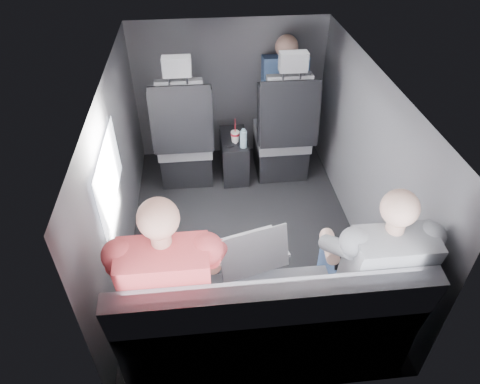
{
  "coord_description": "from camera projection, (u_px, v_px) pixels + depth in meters",
  "views": [
    {
      "loc": [
        -0.3,
        -2.5,
        2.46
      ],
      "look_at": [
        -0.04,
        -0.05,
        0.5
      ],
      "focal_mm": 32.0,
      "sensor_mm": 36.0,
      "label": 1
    }
  ],
  "objects": [
    {
      "name": "water_bottle",
      "position": [
        243.0,
        139.0,
        3.76
      ],
      "size": [
        0.06,
        0.06,
        0.18
      ],
      "color": "#A1BBDA",
      "rests_on": "center_console"
    },
    {
      "name": "front_seat_left",
      "position": [
        185.0,
        143.0,
        3.87
      ],
      "size": [
        0.52,
        0.58,
        1.26
      ],
      "color": "black",
      "rests_on": "floor"
    },
    {
      "name": "center_console",
      "position": [
        234.0,
        156.0,
        4.06
      ],
      "size": [
        0.24,
        0.48,
        0.41
      ],
      "color": "black",
      "rests_on": "floor"
    },
    {
      "name": "side_window",
      "position": [
        109.0,
        175.0,
        2.64
      ],
      "size": [
        0.02,
        0.75,
        0.42
      ],
      "primitive_type": "cube",
      "color": "white",
      "rests_on": "panel_left"
    },
    {
      "name": "seatbelt",
      "position": [
        290.0,
        107.0,
        3.56
      ],
      "size": [
        0.35,
        0.11,
        0.59
      ],
      "primitive_type": "cube",
      "rotation": [
        -0.14,
        0.49,
        0.0
      ],
      "color": "black",
      "rests_on": "front_seat_right"
    },
    {
      "name": "ceiling",
      "position": [
        246.0,
        80.0,
        2.66
      ],
      "size": [
        2.6,
        2.6,
        0.0
      ],
      "primitive_type": "plane",
      "rotation": [
        3.14,
        0.0,
        0.0
      ],
      "color": "#B2B2AD",
      "rests_on": "panel_back"
    },
    {
      "name": "laptop_white",
      "position": [
        168.0,
        256.0,
        2.47
      ],
      "size": [
        0.33,
        0.31,
        0.24
      ],
      "color": "silver",
      "rests_on": "passenger_rear_left"
    },
    {
      "name": "passenger_front_right",
      "position": [
        284.0,
        90.0,
        3.93
      ],
      "size": [
        0.4,
        0.4,
        0.82
      ],
      "color": "navy",
      "rests_on": "front_seat_right"
    },
    {
      "name": "front_seat_right",
      "position": [
        283.0,
        137.0,
        3.94
      ],
      "size": [
        0.52,
        0.58,
        1.26
      ],
      "color": "black",
      "rests_on": "floor"
    },
    {
      "name": "laptop_black",
      "position": [
        355.0,
        251.0,
        2.5
      ],
      "size": [
        0.3,
        0.27,
        0.21
      ],
      "color": "black",
      "rests_on": "passenger_rear_right"
    },
    {
      "name": "passenger_rear_right",
      "position": [
        371.0,
        266.0,
        2.4
      ],
      "size": [
        0.52,
        0.63,
        1.25
      ],
      "color": "navy",
      "rests_on": "rear_bench"
    },
    {
      "name": "panel_right",
      "position": [
        366.0,
        161.0,
        3.15
      ],
      "size": [
        0.02,
        2.6,
        1.35
      ],
      "primitive_type": "cube",
      "color": "#56565B",
      "rests_on": "floor"
    },
    {
      "name": "panel_left",
      "position": [
        118.0,
        176.0,
        3.01
      ],
      "size": [
        0.02,
        2.6,
        1.35
      ],
      "primitive_type": "cube",
      "color": "#56565B",
      "rests_on": "floor"
    },
    {
      "name": "soda_cup",
      "position": [
        235.0,
        136.0,
        3.84
      ],
      "size": [
        0.08,
        0.08,
        0.24
      ],
      "color": "white",
      "rests_on": "center_console"
    },
    {
      "name": "laptop_silver",
      "position": [
        252.0,
        250.0,
        2.49
      ],
      "size": [
        0.46,
        0.45,
        0.28
      ],
      "color": "#ABACB0",
      "rests_on": "rear_bench"
    },
    {
      "name": "rear_bench",
      "position": [
        265.0,
        325.0,
        2.48
      ],
      "size": [
        1.6,
        0.57,
        0.92
      ],
      "color": "slate",
      "rests_on": "floor"
    },
    {
      "name": "panel_back",
      "position": [
        275.0,
        323.0,
        2.07
      ],
      "size": [
        1.8,
        0.02,
        1.35
      ],
      "primitive_type": "cube",
      "color": "#56565B",
      "rests_on": "floor"
    },
    {
      "name": "passenger_rear_left",
      "position": [
        171.0,
        281.0,
        2.3
      ],
      "size": [
        0.55,
        0.66,
        1.29
      ],
      "color": "#303034",
      "rests_on": "rear_bench"
    },
    {
      "name": "panel_front",
      "position": [
        230.0,
        90.0,
        4.09
      ],
      "size": [
        1.8,
        0.02,
        1.35
      ],
      "primitive_type": "cube",
      "color": "#56565B",
      "rests_on": "floor"
    },
    {
      "name": "floor",
      "position": [
        244.0,
        236.0,
        3.5
      ],
      "size": [
        2.6,
        2.6,
        0.0
      ],
      "primitive_type": "plane",
      "color": "black",
      "rests_on": "ground"
    }
  ]
}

